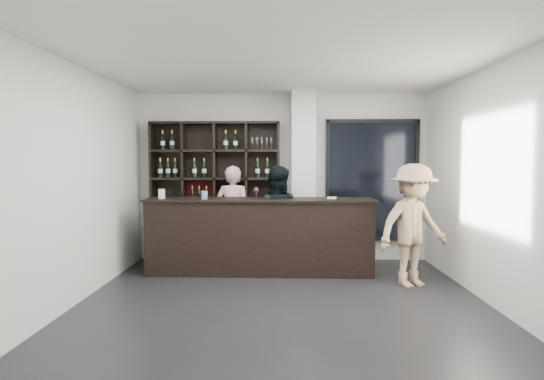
{
  "coord_description": "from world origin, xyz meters",
  "views": [
    {
      "loc": [
        -0.01,
        -5.2,
        1.74
      ],
      "look_at": [
        -0.15,
        1.1,
        1.33
      ],
      "focal_mm": 30.0,
      "sensor_mm": 36.0,
      "label": 1
    }
  ],
  "objects_px": {
    "customer": "(413,225)",
    "tasting_counter": "(260,236)",
    "wine_shelf": "(216,192)",
    "taster_black": "(276,219)",
    "taster_pink": "(233,215)"
  },
  "relations": [
    {
      "from": "tasting_counter",
      "to": "taster_black",
      "type": "bearing_deg",
      "value": 22.59
    },
    {
      "from": "tasting_counter",
      "to": "customer",
      "type": "distance_m",
      "value": 2.28
    },
    {
      "from": "taster_black",
      "to": "taster_pink",
      "type": "bearing_deg",
      "value": -27.66
    },
    {
      "from": "tasting_counter",
      "to": "customer",
      "type": "relative_size",
      "value": 2.07
    },
    {
      "from": "taster_pink",
      "to": "customer",
      "type": "height_order",
      "value": "customer"
    },
    {
      "from": "tasting_counter",
      "to": "wine_shelf",
      "type": "bearing_deg",
      "value": 135.25
    },
    {
      "from": "tasting_counter",
      "to": "taster_pink",
      "type": "height_order",
      "value": "taster_pink"
    },
    {
      "from": "tasting_counter",
      "to": "taster_black",
      "type": "relative_size",
      "value": 2.12
    },
    {
      "from": "wine_shelf",
      "to": "customer",
      "type": "distance_m",
      "value": 3.33
    },
    {
      "from": "tasting_counter",
      "to": "taster_pink",
      "type": "relative_size",
      "value": 2.12
    },
    {
      "from": "wine_shelf",
      "to": "customer",
      "type": "height_order",
      "value": "wine_shelf"
    },
    {
      "from": "taster_black",
      "to": "customer",
      "type": "distance_m",
      "value": 2.06
    },
    {
      "from": "wine_shelf",
      "to": "tasting_counter",
      "type": "height_order",
      "value": "wine_shelf"
    },
    {
      "from": "wine_shelf",
      "to": "taster_pink",
      "type": "distance_m",
      "value": 0.51
    },
    {
      "from": "customer",
      "to": "tasting_counter",
      "type": "bearing_deg",
      "value": 138.09
    }
  ]
}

